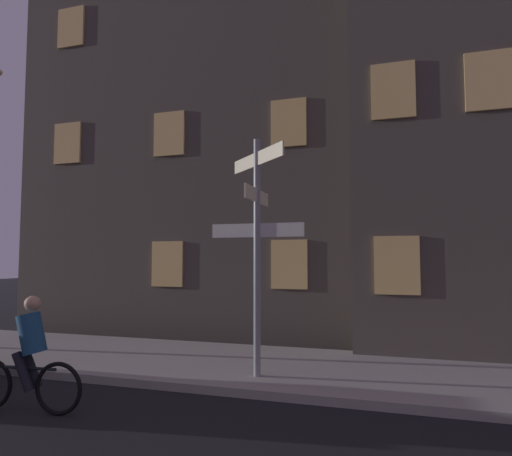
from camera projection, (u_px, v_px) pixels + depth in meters
name	position (u px, v px, depth m)	size (l,w,h in m)	color
sidewalk_kerb	(319.00, 371.00, 8.27)	(40.00, 3.47, 0.14)	#9E9991
signpost	(257.00, 233.00, 7.83)	(1.66, 1.33, 4.09)	gray
cyclist	(28.00, 358.00, 6.29)	(1.82, 0.36, 1.61)	black
building_left_block	(220.00, 77.00, 15.87)	(9.96, 7.22, 17.08)	#4C443D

